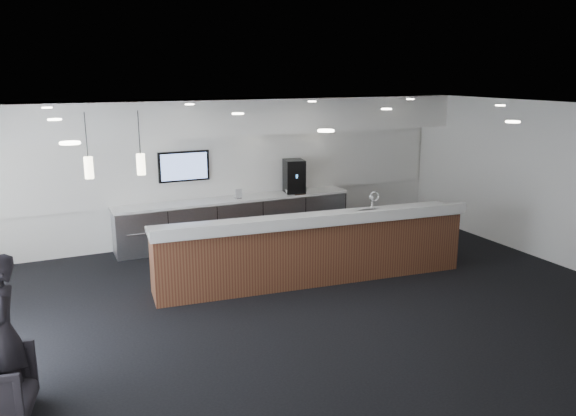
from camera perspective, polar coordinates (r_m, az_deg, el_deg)
name	(u,v)px	position (r m, az deg, el deg)	size (l,w,h in m)	color
ground	(314,303)	(8.90, 2.69, -9.65)	(10.00, 10.00, 0.00)	black
ceiling	(317,109)	(8.19, 2.93, 10.01)	(10.00, 8.00, 0.02)	black
back_wall	(229,169)	(12.04, -5.99, 3.92)	(10.00, 0.02, 3.00)	white
right_wall	(554,184)	(11.56, 25.42, 2.26)	(0.02, 8.00, 3.00)	white
soffit_bulkhead	(235,116)	(11.47, -5.40, 9.25)	(10.00, 0.90, 0.70)	white
alcove_panel	(230,165)	(11.99, -5.96, 4.37)	(9.80, 0.06, 1.40)	white
back_credenza	(236,220)	(11.92, -5.32, -1.19)	(5.06, 0.66, 0.95)	gray
wall_tv	(184,166)	(11.65, -10.54, 4.18)	(1.05, 0.08, 0.62)	black
pendant_left	(140,164)	(8.26, -14.78, 4.37)	(0.12, 0.12, 0.30)	beige
pendant_right	(88,167)	(8.18, -19.62, 3.94)	(0.12, 0.12, 0.30)	beige
ceiling_can_lights	(317,111)	(8.19, 2.93, 9.80)	(7.00, 5.00, 0.02)	white
service_counter	(313,248)	(9.66, 2.51, -4.10)	(5.55, 1.40, 1.49)	#50281A
coffee_machine	(294,176)	(12.24, 0.62, 3.24)	(0.49, 0.58, 0.72)	black
info_sign_left	(239,194)	(11.72, -5.04, 1.44)	(0.15, 0.02, 0.20)	silver
info_sign_right	(290,189)	(12.16, 0.19, 1.98)	(0.16, 0.02, 0.22)	silver
lounge_guest	(2,333)	(6.74, -27.03, -11.25)	(0.62, 0.41, 1.70)	black
cup_0	(305,190)	(12.29, 1.79, 1.83)	(0.11, 0.11, 0.10)	white
cup_1	(300,191)	(12.23, 1.20, 1.77)	(0.11, 0.11, 0.10)	white
cup_2	(294,191)	(12.17, 0.61, 1.71)	(0.11, 0.11, 0.10)	white
cup_3	(288,192)	(12.11, 0.01, 1.66)	(0.11, 0.11, 0.10)	white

